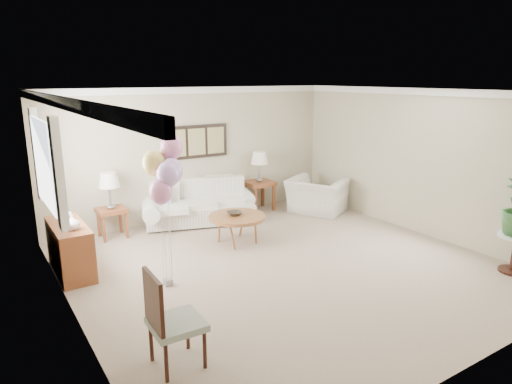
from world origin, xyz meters
TOP-DOWN VIEW (x-y plane):
  - ground_plane at (0.00, 0.00)m, footprint 6.00×6.00m
  - room_shell at (-0.11, 0.09)m, footprint 6.04×6.04m
  - wall_art_triptych at (0.00, 2.96)m, footprint 1.35×0.06m
  - sofa at (-0.15, 2.65)m, footprint 2.53×1.45m
  - end_table_left at (-1.82, 2.69)m, footprint 0.49×0.45m
  - end_table_right at (1.33, 2.73)m, footprint 0.58×0.52m
  - lamp_left at (-1.82, 2.69)m, footprint 0.37×0.37m
  - lamp_right at (1.33, 2.73)m, footprint 0.36×0.36m
  - coffee_table at (-0.09, 1.25)m, footprint 0.97×0.97m
  - decor_bowl at (-0.12, 1.28)m, footprint 0.31×0.31m
  - armchair at (2.24, 1.92)m, footprint 1.36×1.43m
  - accent_chair at (-2.42, -1.39)m, footprint 0.51×0.51m
  - credenza at (-2.76, 1.50)m, footprint 0.46×1.20m
  - vase_white at (-2.74, 1.22)m, footprint 0.22×0.22m
  - vase_sage at (-2.74, 1.73)m, footprint 0.22×0.22m
  - balloon_cluster at (-1.71, 0.32)m, footprint 0.56×0.53m

SIDE VIEW (x-z plane):
  - ground_plane at x=0.00m, z-range 0.00..0.00m
  - sofa at x=-0.15m, z-range -0.09..0.76m
  - armchair at x=2.24m, z-range 0.00..0.72m
  - credenza at x=-2.76m, z-range 0.00..0.74m
  - end_table_left at x=-1.82m, z-range 0.18..0.72m
  - coffee_table at x=-0.09m, z-range 0.21..0.70m
  - decor_bowl at x=-0.12m, z-range 0.49..0.56m
  - end_table_right at x=1.33m, z-range 0.21..0.84m
  - accent_chair at x=-2.42m, z-range 0.02..1.04m
  - vase_sage at x=-2.74m, z-range 0.74..0.94m
  - vase_white at x=-2.74m, z-range 0.74..0.95m
  - lamp_left at x=-1.82m, z-range 0.71..1.36m
  - lamp_right at x=1.33m, z-range 0.80..1.43m
  - wall_art_triptych at x=0.00m, z-range 1.23..1.88m
  - balloon_cluster at x=-1.71m, z-range 0.59..2.65m
  - room_shell at x=-0.11m, z-range 0.33..2.93m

